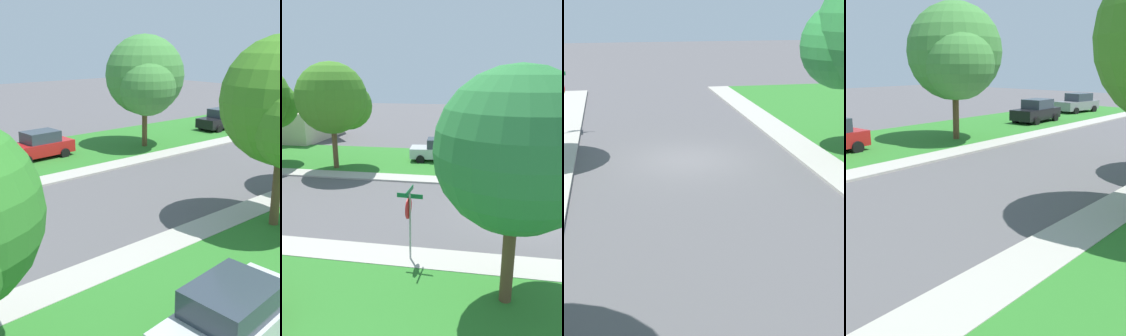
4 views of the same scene
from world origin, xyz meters
The scene contains 9 objects.
ground_plane centered at (0.00, 0.00, 0.00)m, with size 120.00×120.00×0.00m, color #565456.
sidewalk_east centered at (4.70, 12.00, 0.05)m, with size 1.40×56.00×0.10m, color #ADA89E.
lawn_east centered at (9.40, 12.00, 0.04)m, with size 8.00×56.00×0.08m, color #2D7528.
stop_sign_far_corner centered at (-4.82, 4.39, 1.89)m, with size 0.92×0.92×2.77m.
car_silver_near_corner centered at (9.64, 5.10, 0.87)m, with size 2.32×4.44×1.76m.
tree_sidewalk_mid centered at (6.52, 11.88, 4.79)m, with size 5.17×4.81×7.36m.
tree_sidewalk_far centered at (6.55, -0.23, 3.62)m, with size 4.43×4.12×5.82m.
tree_across_right centered at (-6.33, 0.97, 4.46)m, with size 4.73×4.40×6.81m.
house_right_setback centered at (16.93, 21.25, 2.38)m, with size 9.28×8.13×4.60m.
Camera 2 is at (-15.33, 2.11, 6.53)m, focal length 35.68 mm.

